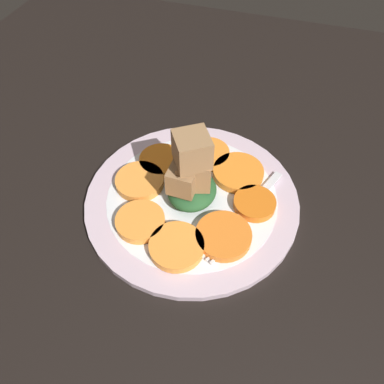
% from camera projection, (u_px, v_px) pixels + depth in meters
% --- Properties ---
extents(table_slab, '(1.20, 1.20, 0.02)m').
position_uv_depth(table_slab, '(192.00, 205.00, 0.55)').
color(table_slab, black).
rests_on(table_slab, ground).
extents(plate, '(0.31, 0.31, 0.01)m').
position_uv_depth(plate, '(192.00, 199.00, 0.54)').
color(plate, silver).
rests_on(plate, table_slab).
extents(carrot_slice_0, '(0.07, 0.07, 0.01)m').
position_uv_depth(carrot_slice_0, '(223.00, 236.00, 0.49)').
color(carrot_slice_0, orange).
rests_on(carrot_slice_0, plate).
extents(carrot_slice_1, '(0.06, 0.06, 0.01)m').
position_uv_depth(carrot_slice_1, '(255.00, 203.00, 0.52)').
color(carrot_slice_1, orange).
rests_on(carrot_slice_1, plate).
extents(carrot_slice_2, '(0.08, 0.08, 0.01)m').
position_uv_depth(carrot_slice_2, '(238.00, 172.00, 0.56)').
color(carrot_slice_2, orange).
rests_on(carrot_slice_2, plate).
extents(carrot_slice_3, '(0.07, 0.07, 0.01)m').
position_uv_depth(carrot_slice_3, '(209.00, 154.00, 0.58)').
color(carrot_slice_3, orange).
rests_on(carrot_slice_3, plate).
extents(carrot_slice_4, '(0.07, 0.07, 0.01)m').
position_uv_depth(carrot_slice_4, '(161.00, 161.00, 0.57)').
color(carrot_slice_4, orange).
rests_on(carrot_slice_4, plate).
extents(carrot_slice_5, '(0.07, 0.07, 0.01)m').
position_uv_depth(carrot_slice_5, '(140.00, 180.00, 0.55)').
color(carrot_slice_5, '#F9963A').
rests_on(carrot_slice_5, plate).
extents(carrot_slice_6, '(0.07, 0.07, 0.01)m').
position_uv_depth(carrot_slice_6, '(140.00, 221.00, 0.50)').
color(carrot_slice_6, orange).
rests_on(carrot_slice_6, plate).
extents(carrot_slice_7, '(0.07, 0.07, 0.01)m').
position_uv_depth(carrot_slice_7, '(177.00, 246.00, 0.48)').
color(carrot_slice_7, orange).
rests_on(carrot_slice_7, plate).
extents(center_pile, '(0.08, 0.07, 0.11)m').
position_uv_depth(center_pile, '(191.00, 172.00, 0.50)').
color(center_pile, '#235128').
rests_on(center_pile, plate).
extents(fork, '(0.18, 0.08, 0.00)m').
position_uv_depth(fork, '(243.00, 215.00, 0.51)').
color(fork, silver).
rests_on(fork, plate).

